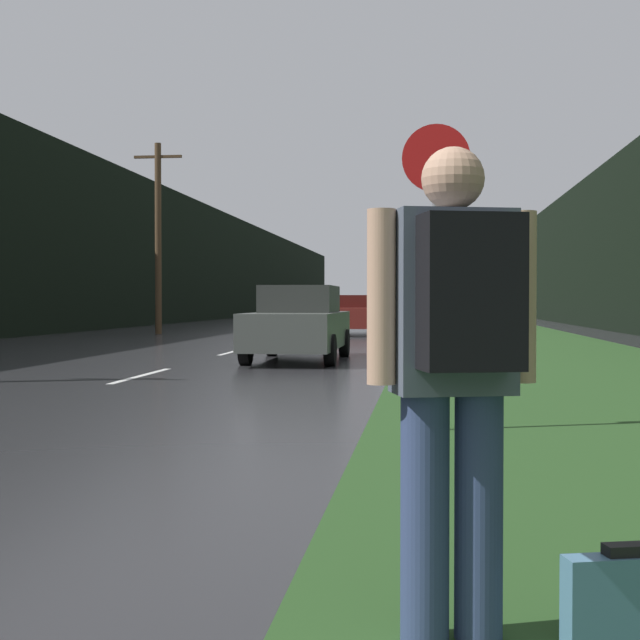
# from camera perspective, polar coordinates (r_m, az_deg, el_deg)

# --- Properties ---
(grass_verge) EXTENTS (6.00, 240.00, 0.02)m
(grass_verge) POSITION_cam_1_polar(r_m,az_deg,el_deg) (40.21, 10.24, -0.52)
(grass_verge) COLOR #26471E
(grass_verge) RESTS_ON ground_plane
(lane_stripe_c) EXTENTS (0.12, 3.00, 0.01)m
(lane_stripe_c) POSITION_cam_1_polar(r_m,az_deg,el_deg) (14.88, -11.34, -3.51)
(lane_stripe_c) COLOR silver
(lane_stripe_c) RESTS_ON ground_plane
(lane_stripe_d) EXTENTS (0.12, 3.00, 0.01)m
(lane_stripe_d) POSITION_cam_1_polar(r_m,az_deg,el_deg) (21.63, -5.56, -2.02)
(lane_stripe_d) COLOR silver
(lane_stripe_d) RESTS_ON ground_plane
(lane_stripe_e) EXTENTS (0.12, 3.00, 0.01)m
(lane_stripe_e) POSITION_cam_1_polar(r_m,az_deg,el_deg) (28.50, -2.55, -1.23)
(lane_stripe_e) COLOR silver
(lane_stripe_e) RESTS_ON ground_plane
(lane_stripe_f) EXTENTS (0.12, 3.00, 0.01)m
(lane_stripe_f) POSITION_cam_1_polar(r_m,az_deg,el_deg) (35.42, -0.71, -0.75)
(lane_stripe_f) COLOR silver
(lane_stripe_f) RESTS_ON ground_plane
(treeline_far_side) EXTENTS (2.00, 140.00, 7.30)m
(treeline_far_side) POSITION_cam_1_polar(r_m,az_deg,el_deg) (52.28, -9.54, 3.87)
(treeline_far_side) COLOR black
(treeline_far_side) RESTS_ON ground_plane
(treeline_near_side) EXTENTS (2.00, 140.00, 7.03)m
(treeline_near_side) POSITION_cam_1_polar(r_m,az_deg,el_deg) (50.87, 16.35, 3.76)
(treeline_near_side) COLOR black
(treeline_near_side) RESTS_ON ground_plane
(utility_pole_far) EXTENTS (1.80, 0.24, 7.05)m
(utility_pole_far) POSITION_cam_1_polar(r_m,az_deg,el_deg) (33.56, -10.32, 5.35)
(utility_pole_far) COLOR #4C3823
(utility_pole_far) RESTS_ON ground_plane
(stop_sign) EXTENTS (0.63, 0.07, 2.87)m
(stop_sign) POSITION_cam_1_polar(r_m,az_deg,el_deg) (8.36, 7.42, 4.62)
(stop_sign) COLOR slate
(stop_sign) RESTS_ON ground_plane
(hitchhiker_with_backpack) EXTENTS (0.60, 0.50, 1.77)m
(hitchhiker_with_backpack) POSITION_cam_1_polar(r_m,az_deg,el_deg) (3.14, 8.67, -2.63)
(hitchhiker_with_backpack) COLOR navy
(hitchhiker_with_backpack) RESTS_ON ground_plane
(suitcase) EXTENTS (0.47, 0.22, 0.37)m
(suitcase) POSITION_cam_1_polar(r_m,az_deg,el_deg) (3.45, 19.05, -16.62)
(suitcase) COLOR teal
(suitcase) RESTS_ON ground_plane
(car_passing_near) EXTENTS (1.82, 4.70, 1.54)m
(car_passing_near) POSITION_cam_1_polar(r_m,az_deg,el_deg) (18.33, -1.36, -0.24)
(car_passing_near) COLOR #4C514C
(car_passing_near) RESTS_ON ground_plane
(car_passing_far) EXTENTS (1.87, 4.55, 1.43)m
(car_passing_far) POSITION_cam_1_polar(r_m,az_deg,el_deg) (32.16, 2.15, 0.34)
(car_passing_far) COLOR maroon
(car_passing_far) RESTS_ON ground_plane
(car_oncoming) EXTENTS (1.93, 4.50, 1.24)m
(car_oncoming) POSITION_cam_1_polar(r_m,az_deg,el_deg) (48.29, -1.12, 0.54)
(car_oncoming) COLOR black
(car_oncoming) RESTS_ON ground_plane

